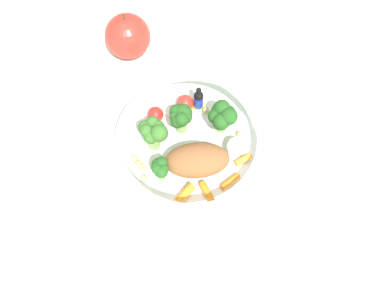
# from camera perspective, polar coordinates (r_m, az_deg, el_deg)

# --- Properties ---
(ground_plane) EXTENTS (2.40, 2.40, 0.00)m
(ground_plane) POSITION_cam_1_polar(r_m,az_deg,el_deg) (0.64, -0.71, -1.13)
(ground_plane) COLOR silver
(food_container) EXTENTS (0.22, 0.22, 0.07)m
(food_container) POSITION_cam_1_polar(r_m,az_deg,el_deg) (0.61, 0.18, 0.20)
(food_container) COLOR white
(food_container) RESTS_ON ground_plane
(loose_apple) EXTENTS (0.08, 0.08, 0.09)m
(loose_apple) POSITION_cam_1_polar(r_m,az_deg,el_deg) (0.73, -9.03, 14.16)
(loose_apple) COLOR red
(loose_apple) RESTS_ON ground_plane
(folded_napkin) EXTENTS (0.18, 0.17, 0.01)m
(folded_napkin) POSITION_cam_1_polar(r_m,az_deg,el_deg) (0.57, -0.63, -19.02)
(folded_napkin) COLOR silver
(folded_napkin) RESTS_ON ground_plane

